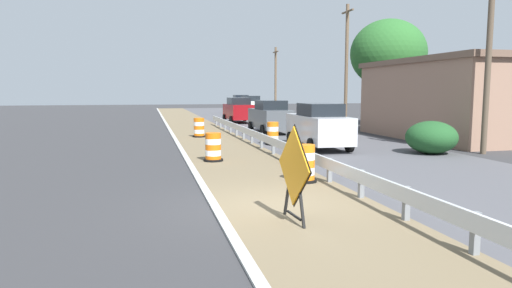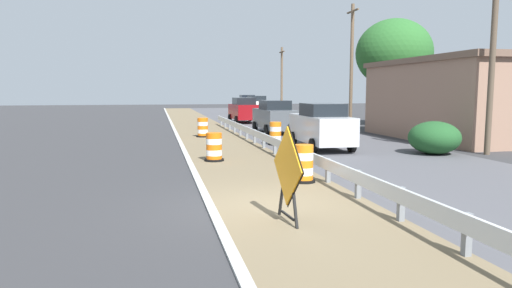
{
  "view_description": "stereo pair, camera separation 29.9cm",
  "coord_description": "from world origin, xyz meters",
  "px_view_note": "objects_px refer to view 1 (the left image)",
  "views": [
    {
      "loc": [
        -2.72,
        -9.7,
        2.62
      ],
      "look_at": [
        0.86,
        5.33,
        0.82
      ],
      "focal_mm": 32.01,
      "sensor_mm": 36.0,
      "label": 1
    },
    {
      "loc": [
        -2.43,
        -9.76,
        2.62
      ],
      "look_at": [
        0.86,
        5.33,
        0.82
      ],
      "focal_mm": 32.01,
      "sensor_mm": 36.0,
      "label": 2
    }
  ],
  "objects_px": {
    "car_lead_far_lane": "(270,117)",
    "car_trailing_far_lane": "(319,126)",
    "traffic_barrel_nearest": "(306,165)",
    "car_trailing_near_lane": "(241,104)",
    "car_lead_near_lane": "(238,110)",
    "traffic_barrel_close": "(213,148)",
    "traffic_barrel_mid": "(273,135)",
    "warning_sign_diamond": "(294,170)",
    "utility_pole_mid": "(346,64)",
    "utility_pole_far": "(276,80)",
    "traffic_barrel_far": "(199,128)",
    "car_mid_far_lane": "(251,105)",
    "utility_pole_near": "(489,57)"
  },
  "relations": [
    {
      "from": "car_lead_far_lane",
      "to": "car_trailing_far_lane",
      "type": "height_order",
      "value": "car_trailing_far_lane"
    },
    {
      "from": "traffic_barrel_nearest",
      "to": "car_trailing_near_lane",
      "type": "xyz_separation_m",
      "value": [
        6.75,
        42.48,
        0.57
      ]
    },
    {
      "from": "car_lead_near_lane",
      "to": "traffic_barrel_close",
      "type": "bearing_deg",
      "value": 164.23
    },
    {
      "from": "traffic_barrel_nearest",
      "to": "car_lead_near_lane",
      "type": "distance_m",
      "value": 24.93
    },
    {
      "from": "traffic_barrel_mid",
      "to": "warning_sign_diamond",
      "type": "bearing_deg",
      "value": -103.68
    },
    {
      "from": "utility_pole_mid",
      "to": "utility_pole_far",
      "type": "distance_m",
      "value": 17.14
    },
    {
      "from": "traffic_barrel_far",
      "to": "car_lead_near_lane",
      "type": "xyz_separation_m",
      "value": [
        4.48,
        11.15,
        0.54
      ]
    },
    {
      "from": "warning_sign_diamond",
      "to": "traffic_barrel_close",
      "type": "bearing_deg",
      "value": -90.78
    },
    {
      "from": "car_lead_far_lane",
      "to": "utility_pole_far",
      "type": "height_order",
      "value": "utility_pole_far"
    },
    {
      "from": "traffic_barrel_close",
      "to": "car_trailing_far_lane",
      "type": "distance_m",
      "value": 5.92
    },
    {
      "from": "warning_sign_diamond",
      "to": "utility_pole_mid",
      "type": "relative_size",
      "value": 0.23
    },
    {
      "from": "utility_pole_far",
      "to": "traffic_barrel_close",
      "type": "bearing_deg",
      "value": -109.88
    },
    {
      "from": "car_trailing_far_lane",
      "to": "car_lead_far_lane",
      "type": "bearing_deg",
      "value": 2.36
    },
    {
      "from": "car_lead_near_lane",
      "to": "utility_pole_far",
      "type": "bearing_deg",
      "value": -32.16
    },
    {
      "from": "traffic_barrel_far",
      "to": "car_trailing_near_lane",
      "type": "distance_m",
      "value": 30.04
    },
    {
      "from": "traffic_barrel_close",
      "to": "utility_pole_far",
      "type": "height_order",
      "value": "utility_pole_far"
    },
    {
      "from": "traffic_barrel_far",
      "to": "car_mid_far_lane",
      "type": "xyz_separation_m",
      "value": [
        8.26,
        23.13,
        0.55
      ]
    },
    {
      "from": "traffic_barrel_mid",
      "to": "car_lead_near_lane",
      "type": "distance_m",
      "value": 15.83
    },
    {
      "from": "warning_sign_diamond",
      "to": "car_trailing_near_lane",
      "type": "relative_size",
      "value": 0.47
    },
    {
      "from": "car_trailing_near_lane",
      "to": "utility_pole_far",
      "type": "height_order",
      "value": "utility_pole_far"
    },
    {
      "from": "car_trailing_near_lane",
      "to": "car_mid_far_lane",
      "type": "distance_m",
      "value": 5.74
    },
    {
      "from": "car_mid_far_lane",
      "to": "utility_pole_mid",
      "type": "xyz_separation_m",
      "value": [
        2.86,
        -18.38,
        3.47
      ]
    },
    {
      "from": "car_lead_far_lane",
      "to": "utility_pole_far",
      "type": "xyz_separation_m",
      "value": [
        6.1,
        20.28,
        2.77
      ]
    },
    {
      "from": "traffic_barrel_mid",
      "to": "car_lead_far_lane",
      "type": "relative_size",
      "value": 0.25
    },
    {
      "from": "car_lead_near_lane",
      "to": "traffic_barrel_mid",
      "type": "bearing_deg",
      "value": 172.9
    },
    {
      "from": "warning_sign_diamond",
      "to": "car_lead_far_lane",
      "type": "distance_m",
      "value": 19.49
    },
    {
      "from": "car_trailing_near_lane",
      "to": "utility_pole_near",
      "type": "distance_m",
      "value": 38.8
    },
    {
      "from": "warning_sign_diamond",
      "to": "traffic_barrel_mid",
      "type": "bearing_deg",
      "value": -107.59
    },
    {
      "from": "car_lead_far_lane",
      "to": "car_mid_far_lane",
      "type": "distance_m",
      "value": 21.84
    },
    {
      "from": "warning_sign_diamond",
      "to": "car_lead_far_lane",
      "type": "bearing_deg",
      "value": -107.69
    },
    {
      "from": "warning_sign_diamond",
      "to": "utility_pole_near",
      "type": "xyz_separation_m",
      "value": [
        10.78,
        7.59,
        2.92
      ]
    },
    {
      "from": "car_mid_far_lane",
      "to": "utility_pole_near",
      "type": "bearing_deg",
      "value": 2.61
    },
    {
      "from": "warning_sign_diamond",
      "to": "traffic_barrel_close",
      "type": "xyz_separation_m",
      "value": [
        -0.45,
        8.26,
        -0.58
      ]
    },
    {
      "from": "car_trailing_near_lane",
      "to": "utility_pole_near",
      "type": "relative_size",
      "value": 0.55
    },
    {
      "from": "car_trailing_near_lane",
      "to": "utility_pole_mid",
      "type": "relative_size",
      "value": 0.48
    },
    {
      "from": "traffic_barrel_mid",
      "to": "utility_pole_far",
      "type": "relative_size",
      "value": 0.15
    },
    {
      "from": "traffic_barrel_nearest",
      "to": "traffic_barrel_mid",
      "type": "bearing_deg",
      "value": 80.45
    },
    {
      "from": "warning_sign_diamond",
      "to": "traffic_barrel_nearest",
      "type": "distance_m",
      "value": 4.09
    },
    {
      "from": "traffic_barrel_nearest",
      "to": "traffic_barrel_far",
      "type": "height_order",
      "value": "traffic_barrel_nearest"
    },
    {
      "from": "traffic_barrel_mid",
      "to": "car_trailing_near_lane",
      "type": "bearing_deg",
      "value": 81.11
    },
    {
      "from": "car_mid_far_lane",
      "to": "utility_pole_far",
      "type": "height_order",
      "value": "utility_pole_far"
    },
    {
      "from": "car_trailing_near_lane",
      "to": "utility_pole_mid",
      "type": "bearing_deg",
      "value": 7.32
    },
    {
      "from": "traffic_barrel_nearest",
      "to": "car_trailing_near_lane",
      "type": "bearing_deg",
      "value": 80.97
    },
    {
      "from": "car_lead_near_lane",
      "to": "traffic_barrel_nearest",
      "type": "bearing_deg",
      "value": 171.28
    },
    {
      "from": "traffic_barrel_far",
      "to": "warning_sign_diamond",
      "type": "bearing_deg",
      "value": -90.08
    },
    {
      "from": "utility_pole_far",
      "to": "utility_pole_mid",
      "type": "bearing_deg",
      "value": -88.64
    },
    {
      "from": "car_lead_near_lane",
      "to": "utility_pole_far",
      "type": "height_order",
      "value": "utility_pole_far"
    },
    {
      "from": "utility_pole_near",
      "to": "traffic_barrel_close",
      "type": "bearing_deg",
      "value": 176.58
    },
    {
      "from": "traffic_barrel_far",
      "to": "utility_pole_mid",
      "type": "bearing_deg",
      "value": 23.13
    },
    {
      "from": "car_lead_far_lane",
      "to": "car_trailing_far_lane",
      "type": "distance_m",
      "value": 7.95
    }
  ]
}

